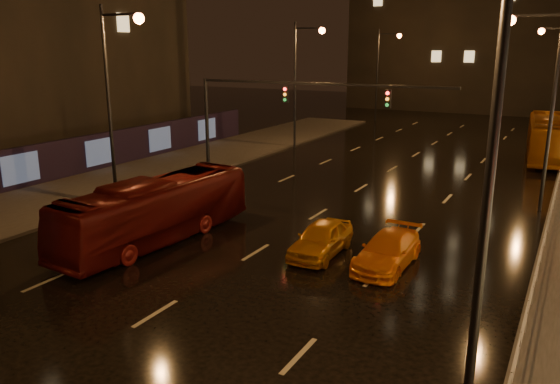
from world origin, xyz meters
name	(u,v)px	position (x,y,z in m)	size (l,w,h in m)	color
ground	(348,196)	(0.00, 20.00, 0.00)	(140.00, 140.00, 0.00)	black
sidewalk_left	(106,185)	(-13.50, 15.00, 0.07)	(7.00, 70.00, 0.15)	#38332D
hoarding_left	(18,169)	(-17.20, 12.00, 1.25)	(0.30, 46.00, 2.50)	black
traffic_signal	(270,106)	(-5.06, 20.00, 4.74)	(15.31, 0.32, 6.20)	black
streetlight_right	(451,141)	(8.92, 2.00, 6.43)	(2.64, 0.50, 10.00)	black
railing_right	(550,216)	(10.20, 18.00, 0.90)	(0.05, 56.00, 1.00)	#99999E
bus_red	(156,211)	(-4.38, 9.14, 1.36)	(2.28, 9.76, 2.72)	#530D0B
bus_curb	(549,138)	(9.00, 36.83, 1.60)	(2.69, 11.48, 3.20)	#974D0F
taxi_near	(321,239)	(2.40, 11.06, 0.67)	(1.58, 3.93, 1.34)	orange
taxi_far	(388,251)	(5.10, 11.17, 0.61)	(1.72, 4.23, 1.23)	orange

